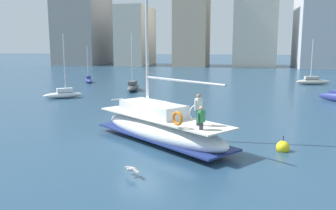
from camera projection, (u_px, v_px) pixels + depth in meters
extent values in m
plane|color=navy|center=(142.00, 142.00, 19.79)|extent=(400.00, 400.00, 0.00)
ellipsoid|color=silver|center=(161.00, 130.00, 19.70)|extent=(9.06, 7.77, 1.40)
cube|color=navy|center=(161.00, 136.00, 19.75)|extent=(8.93, 7.67, 0.10)
cube|color=beige|center=(161.00, 117.00, 19.57)|extent=(8.57, 7.32, 0.08)
cube|color=silver|center=(153.00, 109.00, 20.05)|extent=(4.45, 3.97, 0.70)
cylinder|color=silver|center=(147.00, 25.00, 19.63)|extent=(0.16, 0.16, 10.01)
cylinder|color=#B7B7BC|center=(182.00, 81.00, 17.96)|extent=(4.63, 3.62, 0.12)
cylinder|color=silver|center=(117.00, 99.00, 22.78)|extent=(0.60, 0.75, 0.06)
torus|color=orange|center=(177.00, 118.00, 16.76)|extent=(0.64, 0.54, 0.70)
cylinder|color=#33333D|center=(198.00, 117.00, 17.36)|extent=(0.20, 0.20, 0.80)
cube|color=white|center=(198.00, 104.00, 17.24)|extent=(0.35, 0.38, 0.56)
sphere|color=#9E7051|center=(199.00, 96.00, 17.18)|extent=(0.20, 0.20, 0.20)
cylinder|color=white|center=(195.00, 105.00, 17.11)|extent=(0.09, 0.09, 0.50)
cylinder|color=white|center=(202.00, 104.00, 17.39)|extent=(0.09, 0.09, 0.50)
cylinder|color=#33333D|center=(201.00, 126.00, 16.50)|extent=(0.20, 0.20, 0.35)
cube|color=#338C4C|center=(201.00, 116.00, 16.43)|extent=(0.35, 0.38, 0.56)
sphere|color=tan|center=(201.00, 108.00, 16.36)|extent=(0.20, 0.20, 0.20)
cylinder|color=#338C4C|center=(198.00, 118.00, 16.29)|extent=(0.09, 0.09, 0.50)
cylinder|color=#338C4C|center=(204.00, 117.00, 16.58)|extent=(0.09, 0.09, 0.50)
torus|color=silver|center=(195.00, 112.00, 17.50)|extent=(0.51, 0.64, 0.76)
ellipsoid|color=#4C4C51|center=(133.00, 88.00, 42.35)|extent=(1.67, 4.89, 0.77)
cube|color=#4C4C51|center=(133.00, 83.00, 42.02)|extent=(0.95, 1.99, 0.40)
cylinder|color=silver|center=(132.00, 59.00, 41.43)|extent=(0.12, 0.12, 6.03)
ellipsoid|color=silver|center=(63.00, 95.00, 36.35)|extent=(3.71, 3.03, 0.63)
cube|color=silver|center=(65.00, 90.00, 36.34)|extent=(1.62, 1.40, 0.40)
cylinder|color=silver|center=(64.00, 63.00, 35.93)|extent=(0.11, 0.11, 5.89)
ellipsoid|color=#B7B2A8|center=(313.00, 82.00, 48.96)|extent=(4.79, 1.91, 0.76)
cube|color=#B7B2A8|center=(312.00, 78.00, 48.86)|extent=(1.96, 1.03, 0.40)
cylinder|color=silver|center=(312.00, 59.00, 48.44)|extent=(0.12, 0.12, 5.50)
ellipsoid|color=navy|center=(88.00, 80.00, 51.69)|extent=(2.69, 3.72, 0.61)
cube|color=navy|center=(88.00, 77.00, 51.78)|extent=(1.27, 1.60, 0.40)
cylinder|color=silver|center=(88.00, 62.00, 51.50)|extent=(0.11, 0.11, 4.76)
ellipsoid|color=silver|center=(132.00, 169.00, 14.59)|extent=(0.37, 0.39, 0.16)
sphere|color=silver|center=(128.00, 169.00, 14.46)|extent=(0.11, 0.11, 0.11)
cone|color=gold|center=(127.00, 170.00, 14.43)|extent=(0.08, 0.08, 0.04)
cube|color=#9E9993|center=(135.00, 170.00, 14.41)|extent=(0.44, 0.39, 0.12)
cube|color=#9E9993|center=(129.00, 167.00, 14.76)|extent=(0.44, 0.39, 0.12)
sphere|color=yellow|center=(283.00, 147.00, 18.15)|extent=(0.68, 0.68, 0.68)
cylinder|color=black|center=(283.00, 142.00, 18.10)|extent=(0.04, 0.04, 0.60)
cube|color=gray|center=(83.00, 31.00, 100.43)|extent=(11.95, 16.40, 18.99)
cube|color=beige|center=(136.00, 36.00, 97.71)|extent=(7.53, 16.31, 15.75)
cube|color=#C6AD8E|center=(192.00, 17.00, 92.77)|extent=(8.34, 14.42, 25.68)
cube|color=beige|center=(254.00, 28.00, 91.47)|extent=(10.53, 14.76, 19.67)
cube|color=#B2B7BC|center=(322.00, 21.00, 84.43)|extent=(11.14, 15.29, 22.53)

